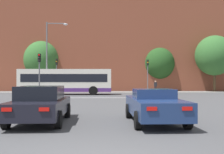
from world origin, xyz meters
TOP-DOWN VIEW (x-y plane):
  - stop_line_strip at (0.00, 21.23)m, footprint 9.76×0.30m
  - far_pavement at (0.00, 33.85)m, footprint 70.84×2.50m
  - brick_civic_building at (1.42, 42.84)m, footprint 36.65×11.69m
  - car_saloon_left at (-2.26, 5.85)m, footprint 2.12×4.79m
  - car_roadster_right at (2.25, 5.69)m, footprint 2.04×4.76m
  - bus_crossing_lead at (-4.33, 26.98)m, footprint 10.45×2.73m
  - traffic_light_far_left at (-6.44, 33.08)m, footprint 0.26×0.31m
  - traffic_light_far_right at (6.03, 32.90)m, footprint 0.26×0.31m
  - traffic_light_near_left at (-6.06, 21.57)m, footprint 0.26×0.31m
  - street_lamp_junction at (-6.00, 26.46)m, footprint 2.45×0.36m
  - pedestrian_waiting at (7.42, 34.72)m, footprint 0.43×0.28m
  - tree_by_building at (16.14, 35.16)m, footprint 5.57×5.57m
  - tree_kerbside at (8.55, 38.25)m, footprint 5.00×5.00m
  - tree_distant at (-9.55, 38.04)m, footprint 5.56×5.56m

SIDE VIEW (x-z plane):
  - stop_line_strip at x=0.00m, z-range 0.00..0.01m
  - far_pavement at x=0.00m, z-range 0.00..0.01m
  - car_roadster_right at x=2.25m, z-range 0.02..1.36m
  - car_saloon_left at x=-2.26m, z-range 0.02..1.47m
  - pedestrian_waiting at x=7.42m, z-range 0.13..1.70m
  - bus_crossing_lead at x=-4.33m, z-range 0.10..3.01m
  - traffic_light_near_left at x=-6.06m, z-range 0.73..4.94m
  - traffic_light_far_right at x=6.03m, z-range 0.75..5.23m
  - traffic_light_far_left at x=-6.44m, z-range 0.77..5.35m
  - tree_kerbside at x=8.55m, z-range 0.80..7.67m
  - tree_distant at x=-9.55m, z-range 0.94..8.67m
  - street_lamp_junction at x=-6.00m, z-range 0.87..9.12m
  - tree_by_building at x=16.14m, z-range 1.16..9.34m
  - brick_civic_building at x=1.42m, z-range -2.45..24.10m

